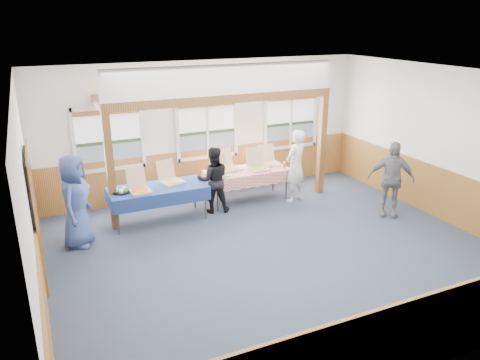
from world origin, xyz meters
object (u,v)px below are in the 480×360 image
(table_right, at_px, (247,172))
(man_blue, at_px, (75,201))
(table_left, at_px, (158,189))
(woman_white, at_px, (295,166))
(woman_black, at_px, (213,180))
(person_grey, at_px, (391,179))

(table_right, xyz_separation_m, man_blue, (-3.89, -0.76, 0.19))
(table_left, distance_m, table_right, 2.22)
(woman_white, relative_size, man_blue, 0.96)
(woman_white, height_order, woman_black, woman_white)
(table_left, distance_m, woman_white, 3.22)
(woman_white, xyz_separation_m, man_blue, (-4.89, -0.26, 0.03))
(woman_black, distance_m, person_grey, 3.84)
(table_left, height_order, person_grey, person_grey)
(table_left, bearing_deg, man_blue, 174.58)
(table_left, relative_size, woman_black, 1.50)
(table_right, height_order, woman_white, woman_white)
(table_right, xyz_separation_m, woman_black, (-0.96, -0.29, 0.04))
(table_left, xyz_separation_m, table_right, (2.21, 0.29, -0.00))
(woman_white, relative_size, woman_black, 1.16)
(woman_white, bearing_deg, table_left, -27.99)
(woman_black, distance_m, man_blue, 2.97)
(woman_white, height_order, person_grey, woman_white)
(person_grey, bearing_deg, table_left, -163.67)
(table_right, height_order, man_blue, man_blue)
(woman_black, bearing_deg, table_left, 14.67)
(man_blue, height_order, person_grey, man_blue)
(table_left, relative_size, person_grey, 1.33)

